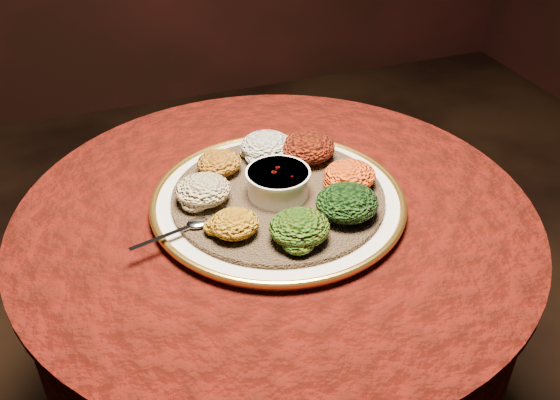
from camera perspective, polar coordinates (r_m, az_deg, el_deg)
name	(u,v)px	position (r m, az deg, el deg)	size (l,w,h in m)	color
table	(276,282)	(1.26, -0.37, -7.51)	(0.96, 0.96, 0.73)	black
platter	(278,201)	(1.15, -0.18, -0.10)	(0.47, 0.47, 0.02)	beige
injera	(278,196)	(1.14, -0.18, 0.34)	(0.39, 0.39, 0.01)	brown
stew_bowl	(278,181)	(1.12, -0.18, 1.72)	(0.12, 0.12, 0.05)	white
spoon	(192,225)	(1.07, -8.02, -2.30)	(0.14, 0.05, 0.01)	silver
portion_ayib	(266,146)	(1.24, -1.27, 5.00)	(0.10, 0.10, 0.05)	beige
portion_kitfo	(308,148)	(1.23, 2.53, 4.80)	(0.11, 0.10, 0.05)	black
portion_tikil	(350,175)	(1.16, 6.40, 2.25)	(0.10, 0.09, 0.05)	#A66E0D
portion_gomen	(347,203)	(1.08, 6.15, -0.24)	(0.11, 0.10, 0.05)	black
portion_mixveg	(299,228)	(1.02, 1.79, -2.53)	(0.10, 0.10, 0.05)	#9E420A
portion_kik	(235,224)	(1.04, -4.17, -2.17)	(0.08, 0.08, 0.04)	#AF780F
portion_timatim	(203,190)	(1.12, -7.04, 0.90)	(0.10, 0.09, 0.05)	#720609
portion_shiro	(219,163)	(1.20, -5.57, 3.40)	(0.09, 0.08, 0.04)	#A26313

